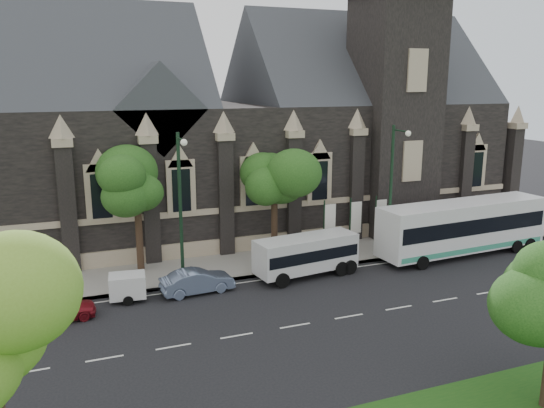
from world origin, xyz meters
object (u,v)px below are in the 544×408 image
banner_flag_right (379,218)px  shuttle_bus (307,253)px  banner_flag_left (328,224)px  car_far_red (57,309)px  tour_coach (463,226)px  street_lamp_near (393,185)px  street_lamp_mid (181,202)px  tree_walk_left (139,182)px  banner_flag_center (354,221)px  box_trailer (128,286)px  sedan (197,281)px  tree_walk_right (276,172)px

banner_flag_right → shuttle_bus: 7.45m
banner_flag_left → car_far_red: 17.76m
banner_flag_left → car_far_red: banner_flag_left is taller
banner_flag_left → tour_coach: bearing=-17.4°
street_lamp_near → street_lamp_mid: same height
tree_walk_left → street_lamp_mid: bearing=-63.5°
banner_flag_center → shuttle_bus: banner_flag_center is taller
street_lamp_mid → tour_coach: (19.22, -0.89, -3.09)m
box_trailer → banner_flag_center: bearing=16.3°
street_lamp_near → shuttle_bus: (-6.56, -0.89, -3.66)m
banner_flag_left → sedan: (-9.76, -3.06, -1.70)m
banner_flag_left → car_far_red: size_ratio=1.08×
banner_flag_center → shuttle_bus: bearing=-150.0°
box_trailer → car_far_red: box_trailer is taller
tree_walk_right → sedan: 9.68m
tour_coach → car_far_red: size_ratio=3.49×
street_lamp_near → car_far_red: street_lamp_near is taller
tree_walk_left → street_lamp_near: 16.22m
banner_flag_center → tour_coach: bearing=-22.0°
banner_flag_left → tour_coach: (8.93, -2.80, -0.36)m
street_lamp_mid → box_trailer: 5.46m
banner_flag_right → box_trailer: bearing=-170.9°
banner_flag_right → box_trailer: (-17.57, -2.80, -1.54)m
banner_flag_left → tree_walk_right: bearing=150.9°
street_lamp_near → banner_flag_right: 3.34m
tree_walk_right → tree_walk_left: size_ratio=1.02×
street_lamp_mid → banner_flag_right: street_lamp_mid is taller
street_lamp_mid → banner_flag_right: bearing=7.6°
sedan → car_far_red: sedan is taller
tree_walk_left → sedan: bearing=-63.9°
street_lamp_near → banner_flag_left: 4.99m
box_trailer → sedan: box_trailer is taller
tree_walk_right → banner_flag_left: size_ratio=1.95×
tree_walk_right → banner_flag_center: tree_walk_right is taller
tree_walk_right → shuttle_bus: 6.28m
tour_coach → tree_walk_right: bearing=155.8°
tree_walk_right → box_trailer: tree_walk_right is taller
banner_flag_right → tour_coach: (4.93, -2.80, -0.36)m
car_far_red → banner_flag_right: bearing=-82.4°
tree_walk_left → banner_flag_left: 12.66m
banner_flag_right → box_trailer: banner_flag_right is taller
banner_flag_right → banner_flag_center: bearing=180.0°
tree_walk_right → sedan: tree_walk_right is taller
banner_flag_center → box_trailer: size_ratio=1.40×
tree_walk_right → banner_flag_right: tree_walk_right is taller
street_lamp_near → tour_coach: (5.22, -0.89, -3.09)m
street_lamp_near → street_lamp_mid: size_ratio=1.00×
street_lamp_near → street_lamp_mid: 14.00m
banner_flag_left → shuttle_bus: banner_flag_left is taller
tree_walk_right → street_lamp_mid: 8.10m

